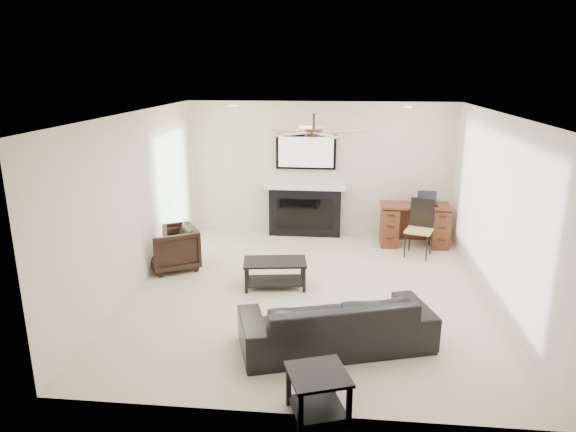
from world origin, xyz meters
name	(u,v)px	position (x,y,z in m)	size (l,w,h in m)	color
room_shell	(327,175)	(0.19, 0.08, 1.68)	(5.50, 5.54, 2.52)	beige
sofa	(336,321)	(0.37, -1.50, 0.31)	(2.16, 0.84, 0.63)	black
armchair	(173,248)	(-2.23, 0.65, 0.34)	(0.72, 0.74, 0.68)	black
coffee_table	(275,274)	(-0.53, 0.10, 0.20)	(0.90, 0.50, 0.40)	black
end_table_near	(318,395)	(0.22, -2.75, 0.23)	(0.52, 0.52, 0.45)	black
end_table_left	(111,279)	(-2.78, -0.40, 0.23)	(0.50, 0.50, 0.45)	black
fireplace_unit	(305,186)	(-0.27, 2.58, 0.95)	(1.52, 0.34, 1.91)	black
desk	(414,225)	(1.71, 2.17, 0.38)	(1.22, 0.56, 0.76)	#402410
desk_chair	(419,229)	(1.71, 1.62, 0.48)	(0.42, 0.44, 0.97)	black
laptop	(428,199)	(1.91, 2.15, 0.88)	(0.33, 0.24, 0.23)	black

